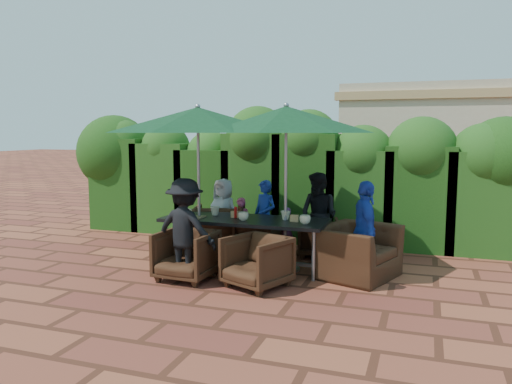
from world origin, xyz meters
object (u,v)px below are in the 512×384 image
(umbrella_left, at_px, (198,120))
(chair_end_right, at_px, (356,243))
(dining_table, at_px, (244,223))
(chair_near_left, at_px, (186,253))
(chair_far_left, at_px, (219,226))
(chair_far_mid, at_px, (259,234))
(umbrella_right, at_px, (286,120))
(chair_near_right, at_px, (257,259))
(chair_far_right, at_px, (318,235))

(umbrella_left, distance_m, chair_end_right, 2.94)
(dining_table, xyz_separation_m, chair_near_left, (-0.55, -0.85, -0.30))
(chair_far_left, distance_m, chair_far_mid, 0.74)
(chair_near_left, bearing_deg, umbrella_left, 105.55)
(umbrella_right, xyz_separation_m, chair_near_left, (-1.17, -0.91, -1.83))
(umbrella_left, distance_m, umbrella_right, 1.34)
(chair_far_mid, height_order, chair_end_right, chair_end_right)
(chair_near_right, distance_m, chair_end_right, 1.49)
(umbrella_right, bearing_deg, dining_table, -174.57)
(chair_near_right, bearing_deg, dining_table, 143.13)
(chair_far_mid, bearing_deg, umbrella_left, 56.10)
(chair_far_left, height_order, chair_near_right, chair_far_left)
(chair_far_left, height_order, chair_near_left, chair_far_left)
(dining_table, relative_size, chair_far_left, 2.86)
(chair_near_left, height_order, chair_near_right, chair_near_left)
(chair_near_left, bearing_deg, chair_end_right, 25.56)
(umbrella_left, height_order, chair_end_right, umbrella_left)
(chair_far_right, height_order, chair_near_left, chair_near_left)
(umbrella_right, distance_m, chair_far_mid, 2.13)
(chair_far_left, bearing_deg, chair_far_mid, 162.49)
(chair_far_right, bearing_deg, chair_end_right, 113.34)
(chair_far_mid, height_order, chair_near_right, chair_near_right)
(dining_table, xyz_separation_m, chair_far_left, (-0.78, 0.86, -0.24))
(dining_table, xyz_separation_m, chair_near_right, (0.49, -0.85, -0.30))
(umbrella_left, xyz_separation_m, umbrella_right, (1.34, 0.13, -0.00))
(umbrella_right, relative_size, chair_end_right, 2.26)
(dining_table, relative_size, chair_near_right, 3.30)
(chair_far_left, xyz_separation_m, chair_near_right, (1.27, -1.71, -0.06))
(umbrella_right, relative_size, chair_far_right, 3.64)
(dining_table, bearing_deg, chair_near_right, -60.18)
(umbrella_left, bearing_deg, umbrella_right, 5.59)
(umbrella_left, relative_size, chair_far_right, 3.97)
(chair_end_right, bearing_deg, umbrella_right, 109.87)
(umbrella_right, bearing_deg, chair_far_right, 74.33)
(chair_far_left, relative_size, chair_far_mid, 1.24)
(chair_end_right, bearing_deg, chair_far_right, 57.14)
(dining_table, xyz_separation_m, chair_far_mid, (-0.05, 0.84, -0.33))
(umbrella_left, height_order, chair_near_left, umbrella_left)
(chair_far_right, distance_m, chair_end_right, 1.27)
(dining_table, xyz_separation_m, umbrella_left, (-0.71, -0.07, 1.54))
(chair_near_left, relative_size, chair_end_right, 0.69)
(umbrella_left, bearing_deg, chair_far_left, 94.20)
(dining_table, bearing_deg, umbrella_right, 5.43)
(chair_far_left, relative_size, chair_end_right, 0.78)
(chair_near_left, bearing_deg, umbrella_right, 41.14)
(umbrella_left, height_order, chair_far_right, umbrella_left)
(dining_table, height_order, umbrella_right, umbrella_right)
(chair_end_right, bearing_deg, chair_near_left, 132.36)
(dining_table, height_order, chair_near_right, chair_near_right)
(umbrella_left, relative_size, chair_near_right, 3.62)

